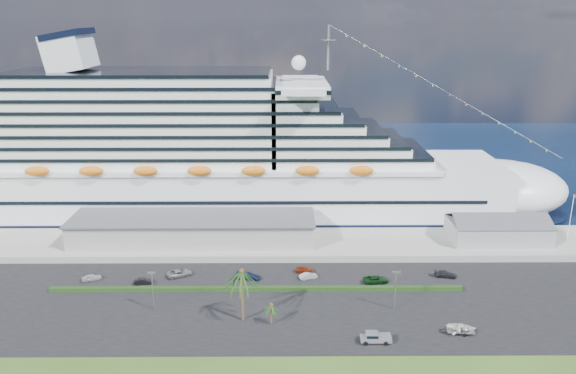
{
  "coord_description": "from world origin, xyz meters",
  "views": [
    {
      "loc": [
        -1.94,
        -91.94,
        56.43
      ],
      "look_at": [
        -1.15,
        30.0,
        18.98
      ],
      "focal_mm": 35.0,
      "sensor_mm": 36.0,
      "label": 1
    }
  ],
  "objects_px": {
    "parked_car_3": "(249,276)",
    "cruise_ship": "(216,160)",
    "boat_trailer": "(461,328)",
    "pickup_truck": "(375,337)"
  },
  "relations": [
    {
      "from": "cruise_ship",
      "to": "pickup_truck",
      "type": "height_order",
      "value": "cruise_ship"
    },
    {
      "from": "parked_car_3",
      "to": "boat_trailer",
      "type": "bearing_deg",
      "value": -109.55
    },
    {
      "from": "pickup_truck",
      "to": "boat_trailer",
      "type": "distance_m",
      "value": 16.46
    },
    {
      "from": "parked_car_3",
      "to": "boat_trailer",
      "type": "xyz_separation_m",
      "value": [
        40.49,
        -22.76,
        0.42
      ]
    },
    {
      "from": "parked_car_3",
      "to": "pickup_truck",
      "type": "relative_size",
      "value": 0.95
    },
    {
      "from": "cruise_ship",
      "to": "pickup_truck",
      "type": "relative_size",
      "value": 33.94
    },
    {
      "from": "boat_trailer",
      "to": "pickup_truck",
      "type": "bearing_deg",
      "value": -170.6
    },
    {
      "from": "pickup_truck",
      "to": "boat_trailer",
      "type": "height_order",
      "value": "pickup_truck"
    },
    {
      "from": "parked_car_3",
      "to": "cruise_ship",
      "type": "bearing_deg",
      "value": 25.0
    },
    {
      "from": "parked_car_3",
      "to": "boat_trailer",
      "type": "relative_size",
      "value": 0.84
    }
  ]
}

